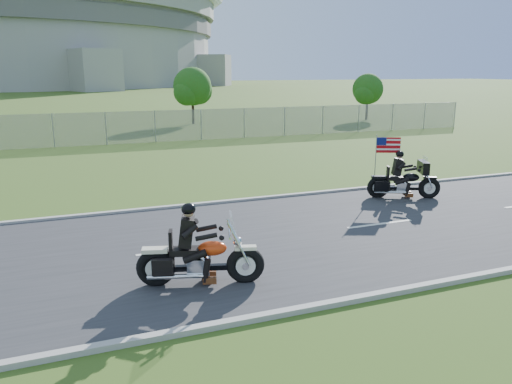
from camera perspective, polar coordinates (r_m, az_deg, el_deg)
name	(u,v)px	position (r m, az deg, el deg)	size (l,w,h in m)	color
ground	(254,242)	(13.38, -0.27, -5.70)	(420.00, 420.00, 0.00)	#385019
road	(254,241)	(13.37, -0.27, -5.62)	(120.00, 8.00, 0.04)	#28282B
curb_north	(211,203)	(17.04, -5.16, -1.30)	(120.00, 0.18, 0.12)	#9E9B93
curb_south	(329,304)	(9.98, 8.31, -12.60)	(120.00, 0.18, 0.12)	#9E9B93
fence	(53,131)	(31.97, -22.16, 6.53)	(60.00, 0.03, 2.00)	gray
stadium	(0,34)	(182.78, -27.20, 15.77)	(140.40, 140.40, 29.20)	#A3A099
tree_fence_near	(193,88)	(43.16, -7.25, 11.66)	(3.52, 3.28, 4.75)	#382316
tree_fence_far	(368,91)	(47.89, 12.67, 11.24)	(3.08, 2.87, 4.20)	#382316
motorcycle_lead	(199,260)	(10.66, -6.58, -7.69)	(2.66, 1.15, 1.83)	black
motorcycle_follow	(404,182)	(18.42, 16.52, 1.06)	(2.43, 1.37, 2.15)	black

